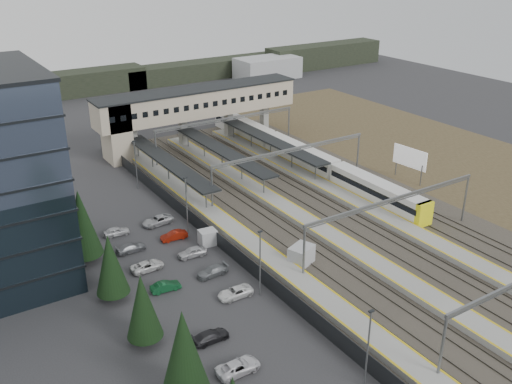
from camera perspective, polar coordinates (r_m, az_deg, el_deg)
ground at (r=74.25m, az=2.22°, el=-5.51°), size 220.00×220.00×0.00m
conifer_row at (r=60.26m, az=-13.16°, el=-8.33°), size 4.42×49.82×9.50m
car_park at (r=64.40m, az=-5.59°, el=-9.98°), size 10.41×44.65×1.29m
lampposts at (r=69.42m, az=-3.76°, el=-3.68°), size 0.50×53.25×8.07m
fence at (r=74.53m, az=-4.09°, el=-4.56°), size 0.08×90.00×2.00m
relay_cabin_near at (r=69.91m, az=4.55°, el=-6.37°), size 3.63×3.18×2.52m
relay_cabin_far at (r=74.61m, az=-4.84°, el=-4.55°), size 2.37×2.05×2.02m
rail_corridor at (r=82.67m, az=5.58°, el=-2.19°), size 34.00×90.00×0.92m
canopies at (r=97.02m, az=-3.44°, el=4.18°), size 23.10×30.00×3.28m
footbridge at (r=108.91m, az=-7.09°, el=8.42°), size 40.40×6.40×11.20m
gantries at (r=80.54m, az=8.11°, el=1.40°), size 28.40×62.28×7.17m
train at (r=100.30m, az=4.56°, el=3.61°), size 2.74×57.27×3.45m
billboard at (r=96.69m, az=15.12°, el=3.25°), size 0.81×6.51×5.65m
scrub_east at (r=107.04m, az=20.85°, el=2.30°), size 34.00×120.00×0.06m
treeline_far at (r=161.14m, az=-9.79°, el=11.37°), size 170.00×19.00×7.00m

